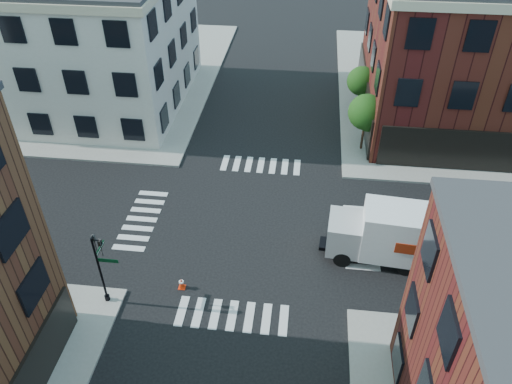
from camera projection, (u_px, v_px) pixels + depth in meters
The scene contains 9 objects.
ground at pixel (249, 227), 31.63m from camera, with size 120.00×120.00×0.00m, color black.
sidewalk_ne at pixel (502, 94), 46.21m from camera, with size 30.00×30.00×0.15m, color gray.
sidewalk_nw at pixel (68, 72), 50.01m from camera, with size 30.00×30.00×0.15m, color gray.
building_nw at pixel (52, 38), 42.59m from camera, with size 22.00×16.00×11.00m, color beige.
tree_near at pixel (367, 114), 36.87m from camera, with size 2.69×2.69×4.49m.
tree_far at pixel (362, 82), 41.76m from camera, with size 2.43×2.43×4.07m.
signal_pole at pixel (100, 262), 25.24m from camera, with size 1.29×1.24×4.60m.
box_truck at pixel (401, 236), 28.21m from camera, with size 8.22×3.06×3.65m.
traffic_cone at pixel (181, 283), 27.45m from camera, with size 0.40×0.40×0.71m.
Camera 1 is at (3.15, -23.48, 21.08)m, focal length 35.00 mm.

